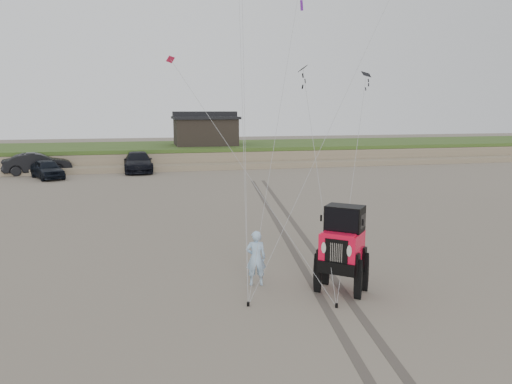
% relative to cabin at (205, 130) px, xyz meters
% --- Properties ---
extents(ground, '(160.00, 160.00, 0.00)m').
position_rel_cabin_xyz_m(ground, '(-2.00, -37.00, -3.24)').
color(ground, '#6B6054').
rests_on(ground, ground).
extents(dune_ridge, '(160.00, 14.25, 1.73)m').
position_rel_cabin_xyz_m(dune_ridge, '(-2.00, 0.50, -2.42)').
color(dune_ridge, '#7A6B54').
rests_on(dune_ridge, ground).
extents(cabin, '(6.40, 5.40, 3.35)m').
position_rel_cabin_xyz_m(cabin, '(0.00, 0.00, 0.00)').
color(cabin, black).
rests_on(cabin, dune_ridge).
extents(truck_a, '(3.42, 4.71, 1.49)m').
position_rel_cabin_xyz_m(truck_a, '(-13.57, -9.22, -2.49)').
color(truck_a, black).
rests_on(truck_a, ground).
extents(truck_b, '(5.59, 2.81, 1.76)m').
position_rel_cabin_xyz_m(truck_b, '(-14.82, -6.22, -2.36)').
color(truck_b, black).
rests_on(truck_b, ground).
extents(truck_c, '(2.50, 5.85, 1.68)m').
position_rel_cabin_xyz_m(truck_c, '(-6.68, -6.57, -2.40)').
color(truck_c, black).
rests_on(truck_c, ground).
extents(jeep, '(5.43, 5.83, 2.08)m').
position_rel_cabin_xyz_m(jeep, '(-0.82, -37.10, -2.20)').
color(jeep, '#F50D32').
rests_on(jeep, ground).
extents(man, '(0.69, 0.51, 1.73)m').
position_rel_cabin_xyz_m(man, '(-3.16, -35.93, -2.37)').
color(man, '#8DB1DA').
rests_on(man, ground).
extents(stake_main, '(0.08, 0.08, 0.12)m').
position_rel_cabin_xyz_m(stake_main, '(-3.76, -37.54, -3.18)').
color(stake_main, black).
rests_on(stake_main, ground).
extents(stake_aux, '(0.08, 0.08, 0.12)m').
position_rel_cabin_xyz_m(stake_aux, '(-1.40, -38.20, -3.18)').
color(stake_aux, black).
rests_on(stake_aux, ground).
extents(tire_tracks, '(5.22, 29.74, 0.01)m').
position_rel_cabin_xyz_m(tire_tracks, '(0.00, -29.00, -3.23)').
color(tire_tracks, '#4C443D').
rests_on(tire_tracks, ground).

